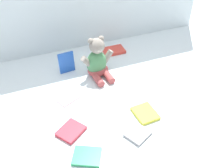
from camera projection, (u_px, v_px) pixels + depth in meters
The scene contains 9 objects.
ground_plane at pixel (105, 87), 1.40m from camera, with size 3.20×3.20×0.00m, color silver.
teddy_bear at pixel (98, 62), 1.43m from camera, with size 0.19×0.18×0.23m.
book_case_0 at pixel (114, 51), 1.67m from camera, with size 0.09×0.13×0.02m, color #D33E32.
book_case_1 at pixel (69, 98), 1.33m from camera, with size 0.07×0.12×0.01m, color #A68B92.
book_case_2 at pixel (71, 131), 1.15m from camera, with size 0.09×0.11×0.02m, color #C92E3D.
book_case_3 at pixel (138, 134), 1.14m from camera, with size 0.09×0.10×0.01m, color #959399.
book_case_4 at pixel (66, 63), 1.47m from camera, with size 0.09×0.01×0.13m, color blue.
book_case_5 at pixel (87, 156), 1.05m from camera, with size 0.09×0.11×0.01m, color #29925A.
book_case_6 at pixel (145, 113), 1.24m from camera, with size 0.10×0.12×0.02m, color yellow.
Camera 1 is at (-0.35, -1.01, 0.90)m, focal length 41.83 mm.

